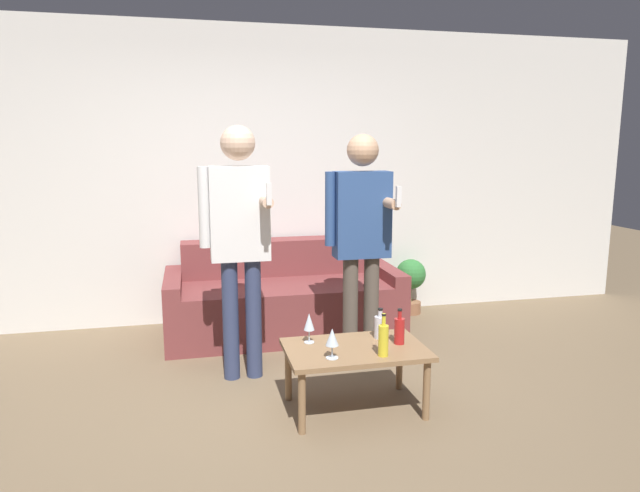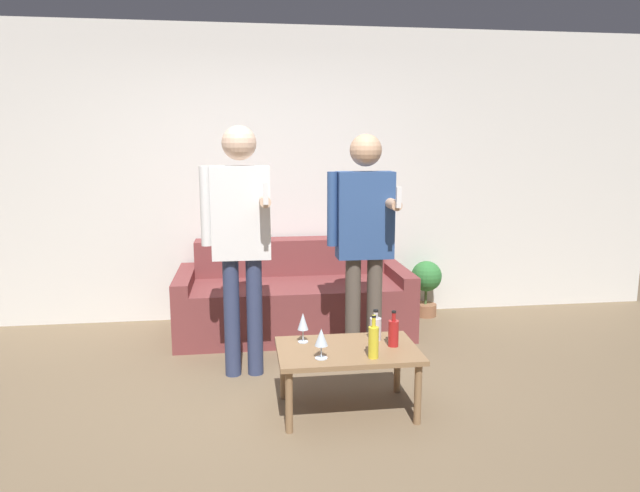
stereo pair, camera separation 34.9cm
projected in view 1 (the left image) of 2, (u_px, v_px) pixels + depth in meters
ground_plane at (282, 429)px, 3.33m from camera, size 16.00×16.00×0.00m
wall_back at (241, 176)px, 5.25m from camera, size 8.00×0.06×2.70m
couch at (283, 299)px, 5.04m from camera, size 2.01×0.91×0.78m
coffee_table at (355, 355)px, 3.52m from camera, size 0.86×0.55×0.41m
bottle_orange at (399, 330)px, 3.56m from camera, size 0.07×0.07×0.23m
bottle_green at (380, 326)px, 3.67m from camera, size 0.07×0.07×0.20m
bottle_dark at (383, 339)px, 3.35m from camera, size 0.06×0.06×0.26m
wine_glass_near at (309, 323)px, 3.57m from camera, size 0.07×0.07×0.19m
wine_glass_far at (332, 338)px, 3.31m from camera, size 0.08×0.08×0.18m
person_standing_left at (239, 230)px, 3.89m from camera, size 0.47×0.44×1.77m
person_standing_right at (361, 231)px, 4.13m from camera, size 0.48×0.43×1.71m
potted_plant at (411, 280)px, 5.57m from camera, size 0.29×0.29×0.54m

